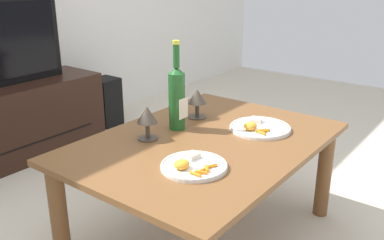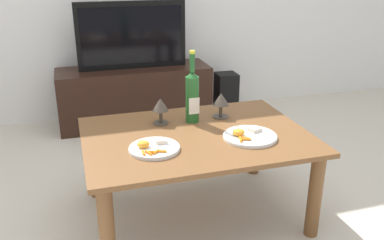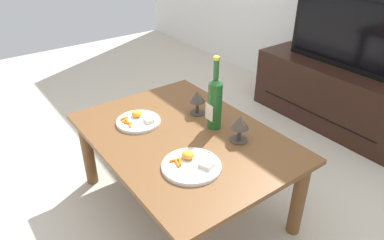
{
  "view_description": "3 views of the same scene",
  "coord_description": "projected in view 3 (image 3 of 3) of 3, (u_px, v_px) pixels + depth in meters",
  "views": [
    {
      "loc": [
        -1.35,
        -0.96,
        1.15
      ],
      "look_at": [
        -0.02,
        0.06,
        0.56
      ],
      "focal_mm": 39.6,
      "sensor_mm": 36.0,
      "label": 1
    },
    {
      "loc": [
        -0.59,
        -1.88,
        1.31
      ],
      "look_at": [
        -0.02,
        0.02,
        0.55
      ],
      "focal_mm": 38.97,
      "sensor_mm": 36.0,
      "label": 2
    },
    {
      "loc": [
        1.27,
        -0.88,
        1.46
      ],
      "look_at": [
        0.02,
        0.04,
        0.56
      ],
      "focal_mm": 33.1,
      "sensor_mm": 36.0,
      "label": 3
    }
  ],
  "objects": [
    {
      "name": "tv_stand",
      "position": [
        332.0,
        96.0,
        2.76
      ],
      "size": [
        1.25,
        0.41,
        0.48
      ],
      "color": "black",
      "rests_on": "ground_plane"
    },
    {
      "name": "goblet_left",
      "position": [
        197.0,
        98.0,
        1.98
      ],
      "size": [
        0.09,
        0.09,
        0.14
      ],
      "color": "#473D33",
      "rests_on": "dining_table"
    },
    {
      "name": "wine_bottle",
      "position": [
        215.0,
        101.0,
        1.82
      ],
      "size": [
        0.07,
        0.08,
        0.4
      ],
      "color": "#1E5923",
      "rests_on": "dining_table"
    },
    {
      "name": "goblet_right",
      "position": [
        240.0,
        124.0,
        1.73
      ],
      "size": [
        0.09,
        0.09,
        0.14
      ],
      "color": "#473D33",
      "rests_on": "dining_table"
    },
    {
      "name": "dinner_plate_left",
      "position": [
        138.0,
        121.0,
        1.93
      ],
      "size": [
        0.24,
        0.24,
        0.04
      ],
      "color": "white",
      "rests_on": "dining_table"
    },
    {
      "name": "dining_table",
      "position": [
        183.0,
        147.0,
        1.87
      ],
      "size": [
        1.15,
        0.83,
        0.48
      ],
      "color": "brown",
      "rests_on": "ground_plane"
    },
    {
      "name": "dinner_plate_right",
      "position": [
        191.0,
        165.0,
        1.59
      ],
      "size": [
        0.27,
        0.27,
        0.05
      ],
      "color": "white",
      "rests_on": "dining_table"
    },
    {
      "name": "tv_screen",
      "position": [
        346.0,
        31.0,
        2.5
      ],
      "size": [
        0.88,
        0.05,
        0.54
      ],
      "color": "black",
      "rests_on": "tv_stand"
    },
    {
      "name": "ground_plane",
      "position": [
        184.0,
        204.0,
        2.07
      ],
      "size": [
        6.4,
        6.4,
        0.0
      ],
      "primitive_type": "plane",
      "color": "beige"
    }
  ]
}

